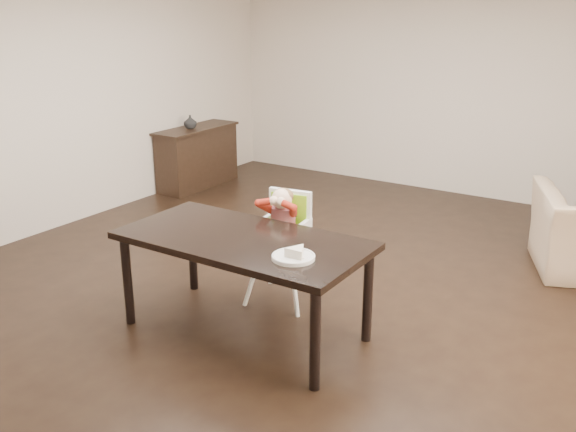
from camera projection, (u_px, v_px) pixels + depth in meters
The scene contains 7 objects.
ground at pixel (297, 284), 5.61m from camera, with size 7.00×7.00×0.00m, color black.
room_walls at pixel (298, 67), 5.02m from camera, with size 6.02×7.02×2.71m.
dining_table at pixel (243, 248), 4.60m from camera, with size 1.80×0.90×0.75m.
high_chair at pixel (284, 221), 5.13m from camera, with size 0.45×0.45×0.96m.
plate at pixel (294, 255), 4.17m from camera, with size 0.38×0.38×0.08m.
sideboard at pixel (197, 157), 8.47m from camera, with size 0.44×1.26×0.79m.
vase at pixel (190, 122), 8.23m from camera, with size 0.17×0.17×0.17m, color #99999E.
Camera 1 is at (2.72, -4.36, 2.35)m, focal length 40.00 mm.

